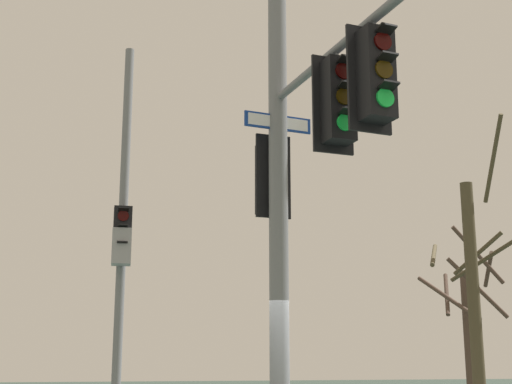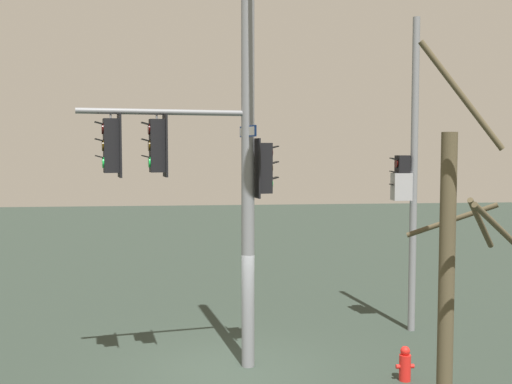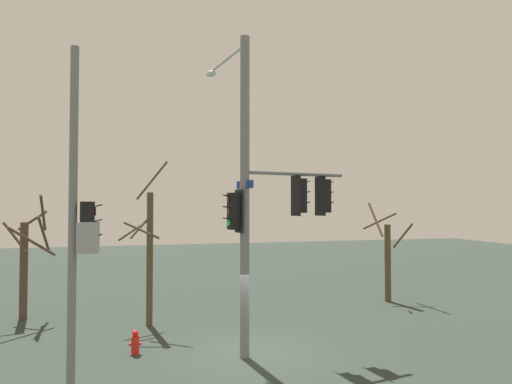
{
  "view_description": "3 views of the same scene",
  "coord_description": "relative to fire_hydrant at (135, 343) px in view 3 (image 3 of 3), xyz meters",
  "views": [
    {
      "loc": [
        -9.84,
        2.53,
        1.74
      ],
      "look_at": [
        0.23,
        0.6,
        4.07
      ],
      "focal_mm": 50.31,
      "sensor_mm": 36.0,
      "label": 1
    },
    {
      "loc": [
        -0.91,
        -13.2,
        4.81
      ],
      "look_at": [
        0.5,
        0.1,
        3.89
      ],
      "focal_mm": 43.62,
      "sensor_mm": 36.0,
      "label": 2
    },
    {
      "loc": [
        3.57,
        13.27,
        4.55
      ],
      "look_at": [
        -0.0,
        0.28,
        4.97
      ],
      "focal_mm": 31.12,
      "sensor_mm": 36.0,
      "label": 3
    }
  ],
  "objects": [
    {
      "name": "fire_hydrant",
      "position": [
        0.0,
        0.0,
        0.0
      ],
      "size": [
        0.38,
        0.24,
        0.73
      ],
      "color": "red",
      "rests_on": "ground"
    },
    {
      "name": "ground_plane",
      "position": [
        -3.5,
        0.97,
        -0.34
      ],
      "size": [
        80.0,
        80.0,
        0.0
      ],
      "primitive_type": "plane",
      "color": "#28332B"
    },
    {
      "name": "secondary_pole_assembly",
      "position": [
        1.25,
        3.48,
        3.69
      ],
      "size": [
        0.73,
        0.38,
        8.2
      ],
      "rotation": [
        0.0,
        0.0,
        3.13
      ],
      "color": "slate",
      "rests_on": "ground"
    },
    {
      "name": "bare_tree_across_street",
      "position": [
        -11.65,
        -4.61,
        1.78
      ],
      "size": [
        1.75,
        1.88,
        4.72
      ],
      "color": "brown",
      "rests_on": "ground"
    },
    {
      "name": "main_signal_pole_assembly",
      "position": [
        -3.7,
        0.99,
        4.75
      ],
      "size": [
        4.31,
        3.84,
        9.75
      ],
      "rotation": [
        0.0,
        0.0,
        3.32
      ],
      "color": "slate",
      "rests_on": "ground"
    },
    {
      "name": "bare_tree_corner",
      "position": [
        -0.49,
        -3.24,
        2.42
      ],
      "size": [
        1.89,
        2.18,
        6.35
      ],
      "color": "#4D432E",
      "rests_on": "ground"
    },
    {
      "name": "bare_tree_behind_pole",
      "position": [
        4.26,
        -5.53,
        1.97
      ],
      "size": [
        2.0,
        2.08,
        5.01
      ],
      "color": "#4D3A30",
      "rests_on": "ground"
    }
  ]
}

